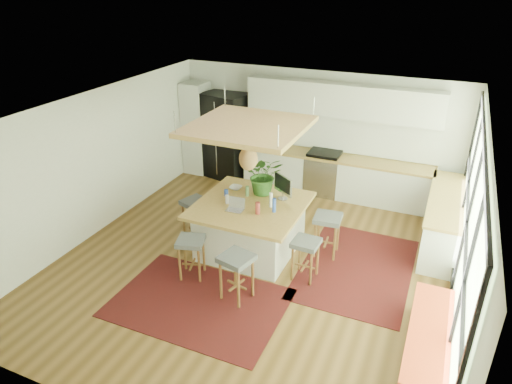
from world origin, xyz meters
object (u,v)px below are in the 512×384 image
at_px(fridge, 227,140).
at_px(stool_near_left, 192,258).
at_px(stool_right_back, 326,237).
at_px(monitor, 283,186).
at_px(stool_near_right, 237,279).
at_px(stool_left_side, 196,219).
at_px(microwave, 269,139).
at_px(island, 251,227).
at_px(island_plant, 264,179).
at_px(stool_right_front, 305,259).
at_px(laptop, 235,204).

distance_m(fridge, stool_near_left, 4.25).
distance_m(stool_right_back, monitor, 1.19).
height_order(stool_near_right, stool_left_side, stool_near_right).
distance_m(fridge, microwave, 1.13).
bearing_deg(island, stool_right_back, 16.70).
bearing_deg(island_plant, stool_right_front, -39.45).
bearing_deg(laptop, stool_near_right, -66.80).
relative_size(stool_near_left, stool_right_front, 1.01).
distance_m(stool_right_front, stool_left_side, 2.37).
bearing_deg(stool_near_left, island, 63.94).
bearing_deg(stool_near_right, stool_left_side, 137.47).
xyz_separation_m(stool_near_left, microwave, (-0.23, 3.91, 0.77)).
xyz_separation_m(stool_near_right, stool_left_side, (-1.53, 1.40, 0.00)).
xyz_separation_m(stool_right_back, island_plant, (-1.26, 0.10, 0.86)).
xyz_separation_m(island, stool_left_side, (-1.15, 0.04, -0.11)).
relative_size(stool_near_left, stool_right_back, 0.92).
bearing_deg(stool_right_back, laptop, -153.50).
distance_m(stool_right_back, laptop, 1.76).
bearing_deg(stool_right_front, stool_near_left, -157.98).
distance_m(stool_right_front, stool_right_back, 0.84).
height_order(stool_right_back, stool_left_side, stool_right_back).
height_order(stool_near_left, stool_near_right, stool_near_right).
xyz_separation_m(stool_right_back, stool_left_side, (-2.46, -0.35, 0.00)).
height_order(island, island_plant, island_plant).
xyz_separation_m(fridge, stool_left_side, (0.74, -2.82, -0.57)).
distance_m(island, monitor, 0.94).
relative_size(stool_left_side, laptop, 2.42).
relative_size(fridge, stool_right_front, 2.90).
distance_m(stool_right_front, island_plant, 1.70).
bearing_deg(stool_right_front, laptop, 175.33).
relative_size(laptop, monitor, 0.62).
distance_m(stool_near_left, monitor, 2.02).
height_order(island, laptop, laptop).
bearing_deg(island_plant, stool_near_left, -110.27).
bearing_deg(stool_right_front, stool_left_side, 168.43).
bearing_deg(monitor, laptop, -94.79).
xyz_separation_m(microwave, island_plant, (0.83, -2.29, 0.10)).
distance_m(island, laptop, 0.69).
xyz_separation_m(fridge, stool_right_front, (3.06, -3.30, -0.57)).
bearing_deg(microwave, stool_near_right, -75.51).
distance_m(stool_right_back, stool_left_side, 2.48).
bearing_deg(fridge, monitor, -33.92).
xyz_separation_m(stool_near_left, stool_right_back, (1.86, 1.53, 0.00)).
bearing_deg(laptop, island_plant, 73.32).
relative_size(monitor, island_plant, 0.68).
bearing_deg(fridge, stool_near_right, -49.34).
bearing_deg(stool_right_back, island, -163.30).
xyz_separation_m(fridge, stool_right_back, (3.19, -2.47, -0.57)).
bearing_deg(stool_near_right, stool_right_front, 49.07).
bearing_deg(stool_right_front, island, 159.43).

